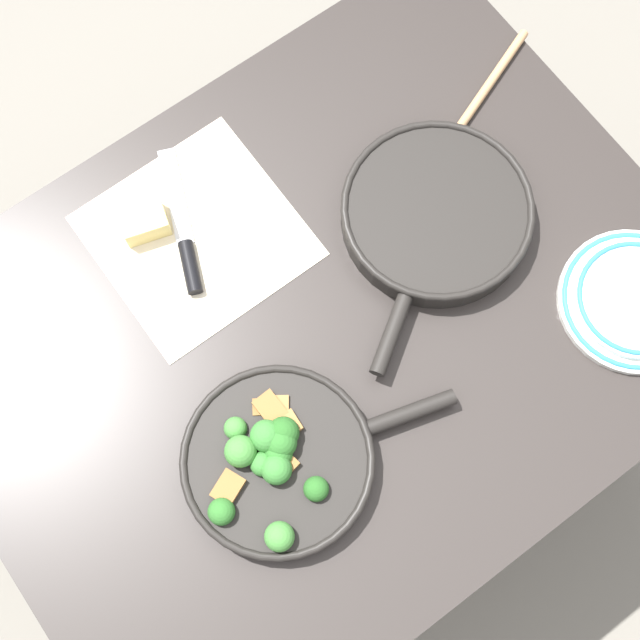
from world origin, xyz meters
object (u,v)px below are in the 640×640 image
object	(u,v)px
grater_knife	(185,241)
cheese_block	(144,221)
wooden_spoon	(457,131)
dinner_plate_stack	(634,300)
skillet_broccoli	(277,459)
skillet_eggs	(436,214)

from	to	relation	value
grater_knife	cheese_block	size ratio (longest dim) A/B	2.92
wooden_spoon	dinner_plate_stack	distance (m)	0.39
dinner_plate_stack	skillet_broccoli	bearing A→B (deg)	-11.75
skillet_eggs	wooden_spoon	distance (m)	0.16
cheese_block	dinner_plate_stack	distance (m)	0.77
wooden_spoon	dinner_plate_stack	size ratio (longest dim) A/B	1.48
skillet_eggs	dinner_plate_stack	world-z (taller)	skillet_eggs
grater_knife	dinner_plate_stack	bearing A→B (deg)	-111.59
cheese_block	dinner_plate_stack	bearing A→B (deg)	134.44
grater_knife	dinner_plate_stack	world-z (taller)	dinner_plate_stack
skillet_broccoli	cheese_block	xyz separation A→B (m)	(-0.05, -0.43, -0.01)
grater_knife	skillet_broccoli	bearing A→B (deg)	-169.87
dinner_plate_stack	wooden_spoon	bearing A→B (deg)	-84.33
skillet_eggs	grater_knife	world-z (taller)	skillet_eggs
skillet_eggs	cheese_block	xyz separation A→B (m)	(0.37, -0.26, -0.00)
wooden_spoon	cheese_block	xyz separation A→B (m)	(0.50, -0.16, 0.01)
skillet_broccoli	wooden_spoon	bearing A→B (deg)	41.79
skillet_broccoli	cheese_block	world-z (taller)	skillet_broccoli
skillet_eggs	wooden_spoon	world-z (taller)	skillet_eggs
grater_knife	dinner_plate_stack	distance (m)	0.70
wooden_spoon	skillet_eggs	bearing A→B (deg)	18.05
skillet_eggs	cheese_block	bearing A→B (deg)	-68.01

